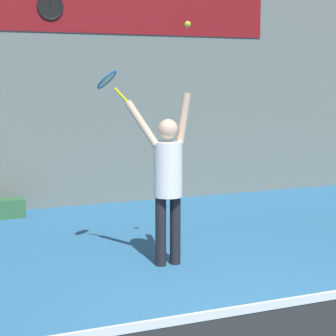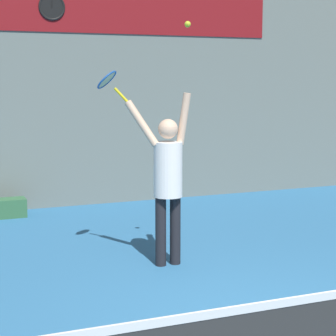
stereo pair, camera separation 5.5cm
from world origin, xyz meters
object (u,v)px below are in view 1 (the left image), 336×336
Objects in this scene: equipment_bag at (2,208)px; tennis_player at (168,176)px; tennis_ball at (188,24)px; tennis_racket at (108,81)px; scoreboard_clock at (50,7)px.

tennis_player is at bearing -65.66° from equipment_bag.
tennis_racket is at bearing 148.62° from tennis_ball.
tennis_racket is at bearing -90.84° from scoreboard_clock.
scoreboard_clock is 3.44m from equipment_bag.
scoreboard_clock reaches higher than equipment_bag.
scoreboard_clock is at bearing 98.40° from tennis_player.
equipment_bag is (-0.96, -0.45, -3.27)m from scoreboard_clock.
tennis_ball is at bearing -63.93° from equipment_bag.
tennis_player is at bearing 144.41° from tennis_ball.
scoreboard_clock is 4.06m from tennis_ball.
equipment_bag is (-1.52, 3.36, -0.94)m from tennis_player.
scoreboard_clock is at bearing 89.16° from tennis_racket.
tennis_racket reaches higher than equipment_bag.
tennis_ball is (0.19, -0.14, 1.75)m from tennis_player.
tennis_ball is 0.10× the size of equipment_bag.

